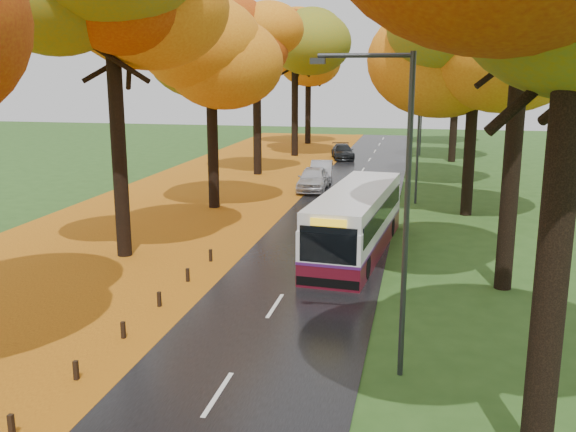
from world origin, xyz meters
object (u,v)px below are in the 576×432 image
(bus, at_px, (356,220))
(car_silver, at_px, (321,171))
(streetlamp_near, at_px, (397,192))
(car_dark, at_px, (343,152))
(streetlamp_far, at_px, (419,103))
(car_white, at_px, (313,179))
(streetlamp_mid, at_px, (414,122))

(bus, xyz_separation_m, car_silver, (-4.24, 17.41, -0.71))
(streetlamp_near, relative_size, car_dark, 1.86)
(streetlamp_far, xyz_separation_m, bus, (-2.05, -33.09, -3.27))
(streetlamp_far, relative_size, car_white, 1.80)
(car_silver, bearing_deg, car_white, -95.93)
(streetlamp_near, relative_size, streetlamp_mid, 1.00)
(car_white, bearing_deg, streetlamp_near, -78.46)
(car_silver, bearing_deg, streetlamp_far, 61.55)
(streetlamp_near, bearing_deg, streetlamp_mid, 90.00)
(car_dark, bearing_deg, streetlamp_mid, -83.99)
(streetlamp_near, distance_m, car_dark, 40.81)
(bus, xyz_separation_m, car_dark, (-4.24, 29.20, -0.78))
(streetlamp_mid, xyz_separation_m, car_white, (-6.26, 2.66, -3.91))
(car_white, bearing_deg, bus, -75.70)
(car_silver, xyz_separation_m, car_dark, (0.00, 11.79, -0.07))
(bus, bearing_deg, streetlamp_far, 91.49)
(bus, bearing_deg, car_white, 112.04)
(streetlamp_mid, distance_m, bus, 11.74)
(streetlamp_far, relative_size, bus, 0.77)
(streetlamp_near, xyz_separation_m, bus, (-2.05, 10.91, -3.27))
(streetlamp_near, relative_size, car_silver, 1.90)
(streetlamp_mid, relative_size, car_dark, 1.86)
(car_dark, bearing_deg, car_silver, -103.15)
(streetlamp_near, relative_size, car_white, 1.80)
(bus, relative_size, car_white, 2.33)
(streetlamp_mid, bearing_deg, bus, -100.49)
(streetlamp_mid, height_order, car_silver, streetlamp_mid)
(streetlamp_far, height_order, car_white, streetlamp_far)
(streetlamp_near, xyz_separation_m, car_silver, (-6.30, 28.32, -3.98))
(streetlamp_far, height_order, car_silver, streetlamp_far)
(streetlamp_mid, relative_size, streetlamp_far, 1.00)
(streetlamp_far, height_order, bus, streetlamp_far)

